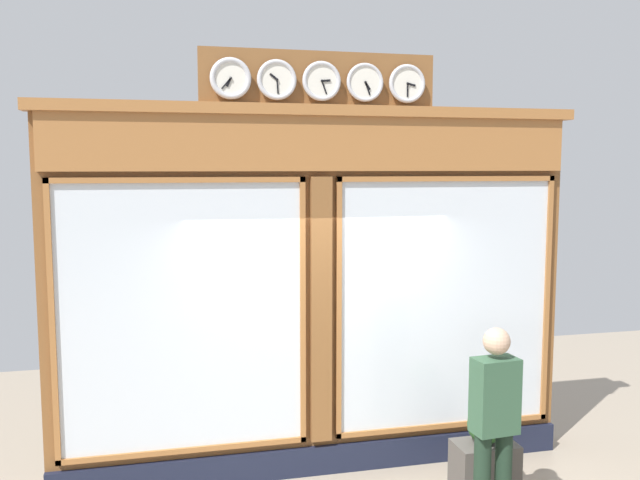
% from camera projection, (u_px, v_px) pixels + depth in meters
% --- Properties ---
extents(shop_facade, '(5.12, 0.42, 4.02)m').
position_uv_depth(shop_facade, '(317.00, 289.00, 6.46)').
color(shop_facade, brown).
rests_on(shop_facade, ground_plane).
extents(pedestrian, '(0.38, 0.25, 1.69)m').
position_uv_depth(pedestrian, '(494.00, 419.00, 5.44)').
color(pedestrian, '#1C2F21').
rests_on(pedestrian, ground_plane).
extents(planter_box, '(0.56, 0.36, 0.49)m').
position_uv_depth(planter_box, '(485.00, 469.00, 6.08)').
color(planter_box, '#4C4742').
rests_on(planter_box, ground_plane).
extents(planter_shrub, '(0.33, 0.33, 0.33)m').
position_uv_depth(planter_shrub, '(486.00, 425.00, 6.03)').
color(planter_shrub, '#285623').
rests_on(planter_shrub, planter_box).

